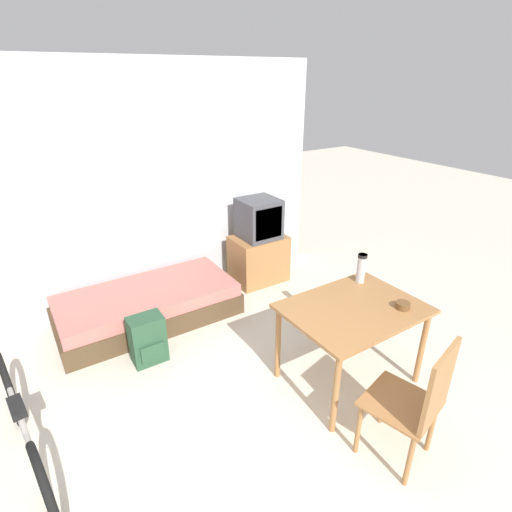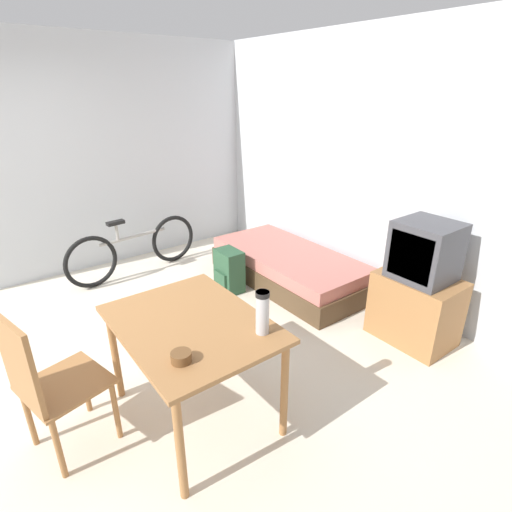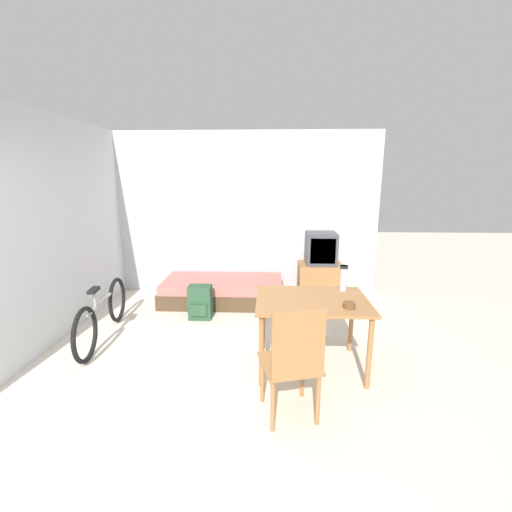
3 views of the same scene
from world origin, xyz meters
TOP-DOWN VIEW (x-y plane):
  - ground_plane at (0.00, 0.00)m, footprint 20.00×20.00m
  - wall_back at (0.00, 3.31)m, footprint 4.86×0.06m
  - wall_left at (-1.96, 1.64)m, footprint 0.06×4.28m
  - daybed at (-0.10, 2.74)m, footprint 1.93×0.92m
  - tv at (1.44, 2.87)m, footprint 0.68×0.49m
  - dining_table at (1.07, 0.85)m, footprint 1.13×0.85m
  - wooden_chair at (0.83, 0.01)m, footprint 0.55×0.55m
  - bicycle at (-1.41, 1.40)m, footprint 0.25×1.69m
  - thermos_flask at (1.44, 1.14)m, footprint 0.09×0.09m
  - mate_bowl at (1.39, 0.62)m, footprint 0.11×0.11m
  - backpack at (-0.34, 2.06)m, footprint 0.32×0.25m

SIDE VIEW (x-z plane):
  - ground_plane at x=0.00m, z-range 0.00..0.00m
  - daybed at x=-0.10m, z-range 0.00..0.37m
  - backpack at x=-0.34m, z-range 0.00..0.48m
  - bicycle at x=-1.41m, z-range -0.04..0.68m
  - tv at x=1.44m, z-range -0.06..1.06m
  - wooden_chair at x=0.83m, z-range 0.06..1.07m
  - dining_table at x=1.07m, z-range 0.29..1.05m
  - mate_bowl at x=1.39m, z-range 0.76..0.81m
  - thermos_flask at x=1.44m, z-range 0.77..1.05m
  - wall_left at x=-1.96m, z-range 0.00..2.70m
  - wall_back at x=0.00m, z-range 0.00..2.70m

